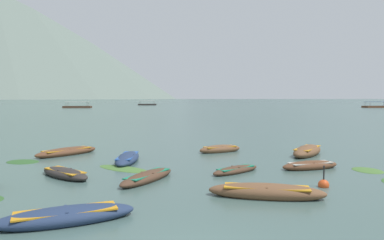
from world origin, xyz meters
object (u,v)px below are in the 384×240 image
(rowboat_10, at_px, (312,166))
(rowboat_7, at_px, (129,159))
(rowboat_9, at_px, (237,170))
(mooring_buoy, at_px, (325,185))
(rowboat_8, at_px, (309,151))
(ferry_2, at_px, (79,107))
(ferry_1, at_px, (379,107))
(ferry_0, at_px, (149,104))
(rowboat_5, at_px, (67,173))
(rowboat_0, at_px, (149,177))
(rowboat_3, at_px, (268,192))
(rowboat_1, at_px, (222,149))
(rowboat_4, at_px, (69,152))
(rowboat_6, at_px, (68,216))

(rowboat_10, bearing_deg, rowboat_7, 168.88)
(rowboat_9, xyz_separation_m, mooring_buoy, (3.48, -2.99, -0.03))
(rowboat_9, bearing_deg, rowboat_8, 45.57)
(rowboat_7, distance_m, mooring_buoy, 11.43)
(ferry_2, xyz_separation_m, mooring_buoy, (49.32, -119.12, -0.34))
(ferry_1, bearing_deg, rowboat_9, -120.31)
(ferry_0, bearing_deg, rowboat_10, -79.67)
(rowboat_5, distance_m, ferry_0, 165.18)
(rowboat_5, relative_size, rowboat_9, 1.16)
(rowboat_0, distance_m, ferry_2, 124.99)
(ferry_0, bearing_deg, mooring_buoy, -80.16)
(rowboat_0, xyz_separation_m, mooring_buoy, (7.86, -1.20, -0.06))
(rowboat_3, distance_m, rowboat_10, 6.65)
(rowboat_9, relative_size, rowboat_10, 0.83)
(rowboat_8, bearing_deg, ferry_0, 101.11)
(rowboat_1, distance_m, rowboat_9, 7.01)
(rowboat_8, height_order, rowboat_9, rowboat_8)
(rowboat_5, distance_m, ferry_1, 143.27)
(rowboat_4, bearing_deg, ferry_2, 107.59)
(rowboat_1, distance_m, rowboat_6, 15.57)
(rowboat_9, height_order, ferry_2, ferry_2)
(rowboat_7, bearing_deg, rowboat_4, 149.64)
(rowboat_0, bearing_deg, rowboat_5, 169.64)
(ferry_1, bearing_deg, rowboat_7, -123.16)
(mooring_buoy, bearing_deg, rowboat_9, 139.27)
(rowboat_5, distance_m, rowboat_10, 12.94)
(rowboat_6, bearing_deg, rowboat_8, 47.92)
(rowboat_8, bearing_deg, rowboat_5, -154.56)
(rowboat_3, xyz_separation_m, ferry_2, (-46.48, 120.71, 0.23))
(rowboat_8, distance_m, ferry_2, 121.81)
(rowboat_5, distance_m, rowboat_7, 4.71)
(rowboat_8, distance_m, rowboat_9, 7.99)
(ferry_0, xyz_separation_m, mooring_buoy, (28.84, -166.29, -0.34))
(rowboat_10, relative_size, ferry_1, 0.32)
(rowboat_3, relative_size, rowboat_6, 1.06)
(rowboat_10, xyz_separation_m, ferry_2, (-50.06, 115.11, 0.28))
(ferry_0, bearing_deg, rowboat_9, -81.17)
(rowboat_5, bearing_deg, ferry_0, 95.84)
(rowboat_7, height_order, rowboat_10, rowboat_7)
(rowboat_1, relative_size, rowboat_3, 0.73)
(rowboat_9, height_order, ferry_1, ferry_1)
(rowboat_3, relative_size, rowboat_10, 1.30)
(rowboat_0, distance_m, rowboat_1, 9.71)
(rowboat_6, xyz_separation_m, ferry_0, (-19.14, 170.68, 0.25))
(rowboat_3, distance_m, ferry_0, 169.88)
(rowboat_6, bearing_deg, ferry_1, 59.05)
(rowboat_5, height_order, mooring_buoy, mooring_buoy)
(mooring_buoy, bearing_deg, ferry_0, 99.84)
(rowboat_8, relative_size, ferry_0, 0.45)
(rowboat_3, distance_m, rowboat_7, 10.27)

